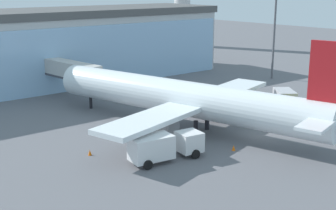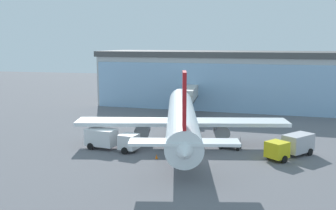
{
  "view_description": "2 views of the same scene",
  "coord_description": "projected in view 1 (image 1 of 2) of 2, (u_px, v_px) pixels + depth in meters",
  "views": [
    {
      "loc": [
        -38.85,
        -29.57,
        16.29
      ],
      "look_at": [
        -5.72,
        7.96,
        3.16
      ],
      "focal_mm": 50.0,
      "sensor_mm": 36.0,
      "label": 1
    },
    {
      "loc": [
        7.54,
        -45.35,
        14.06
      ],
      "look_at": [
        -5.79,
        9.5,
        4.98
      ],
      "focal_mm": 42.0,
      "sensor_mm": 36.0,
      "label": 2
    }
  ],
  "objects": [
    {
      "name": "baggage_cart",
      "position": [
        237.0,
        116.0,
        56.9
      ],
      "size": [
        3.01,
        2.01,
        1.5
      ],
      "rotation": [
        0.0,
        0.0,
        6.13
      ],
      "color": "slate",
      "rests_on": "ground"
    },
    {
      "name": "ground",
      "position": [
        256.0,
        138.0,
        50.45
      ],
      "size": [
        240.0,
        240.0,
        0.0
      ],
      "primitive_type": "plane",
      "color": "slate"
    },
    {
      "name": "jet_bridge",
      "position": [
        68.0,
        71.0,
        66.73
      ],
      "size": [
        3.19,
        13.27,
        5.48
      ],
      "rotation": [
        0.0,
        0.0,
        1.64
      ],
      "color": "beige",
      "rests_on": "ground"
    },
    {
      "name": "safety_cone_wingtip",
      "position": [
        90.0,
        153.0,
        45.47
      ],
      "size": [
        0.36,
        0.36,
        0.55
      ],
      "primitive_type": "cone",
      "color": "orange",
      "rests_on": "ground"
    },
    {
      "name": "safety_cone_nose",
      "position": [
        234.0,
        148.0,
        46.76
      ],
      "size": [
        0.36,
        0.36,
        0.55
      ],
      "primitive_type": "cone",
      "color": "orange",
      "rests_on": "ground"
    },
    {
      "name": "airplane",
      "position": [
        186.0,
        99.0,
        52.95
      ],
      "size": [
        29.1,
        38.67,
        11.2
      ],
      "rotation": [
        0.0,
        0.0,
        1.79
      ],
      "color": "white",
      "rests_on": "ground"
    },
    {
      "name": "catering_truck",
      "position": [
        164.0,
        146.0,
        43.78
      ],
      "size": [
        7.57,
        3.53,
        2.65
      ],
      "rotation": [
        0.0,
        0.0,
        6.11
      ],
      "color": "silver",
      "rests_on": "ground"
    },
    {
      "name": "fuel_truck",
      "position": [
        287.0,
        102.0,
        60.14
      ],
      "size": [
        6.31,
        7.05,
        2.65
      ],
      "rotation": [
        0.0,
        0.0,
        4.03
      ],
      "color": "yellow",
      "rests_on": "ground"
    },
    {
      "name": "terminal_building",
      "position": [
        64.0,
        46.0,
        78.6
      ],
      "size": [
        57.23,
        18.6,
        12.07
      ],
      "rotation": [
        0.0,
        0.0,
        -0.05
      ],
      "color": "#B8B8B8",
      "rests_on": "ground"
    },
    {
      "name": "apron_light_mast",
      "position": [
        275.0,
        13.0,
        79.19
      ],
      "size": [
        3.2,
        0.4,
        19.14
      ],
      "color": "#59595E",
      "rests_on": "ground"
    }
  ]
}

